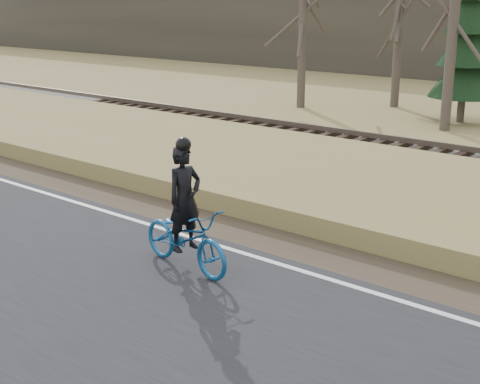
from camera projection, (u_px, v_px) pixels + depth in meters
The scene contains 10 objects.
ground at pixel (357, 298), 10.52m from camera, with size 120.00×120.00×0.00m, color olive.
road at pixel (260, 359), 8.66m from camera, with size 120.00×6.00×0.06m, color black.
edge_line at pixel (364, 290), 10.65m from camera, with size 120.00×0.12×0.01m, color silver.
shoulder at pixel (393, 273), 11.40m from camera, with size 120.00×1.60×0.04m, color #473A2B.
embankment at pixel (463, 219), 13.56m from camera, with size 120.00×5.00×0.44m, color olive.
cyclist at pixel (185, 228), 11.32m from camera, with size 2.17×0.98×2.30m.
bare_tree_far_left at pixel (303, 14), 27.81m from camera, with size 0.36×0.36×7.78m, color #4F433A.
bare_tree_left at pixel (399, 23), 28.03m from camera, with size 0.36×0.36×7.03m, color #4F433A.
bare_tree_near_left at pixel (454, 20), 22.77m from camera, with size 0.36×0.36×7.61m, color #4F433A.
conifer at pixel (467, 42), 24.61m from camera, with size 2.60×2.60×6.32m.
Camera 1 is at (4.73, -8.59, 4.53)m, focal length 50.00 mm.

